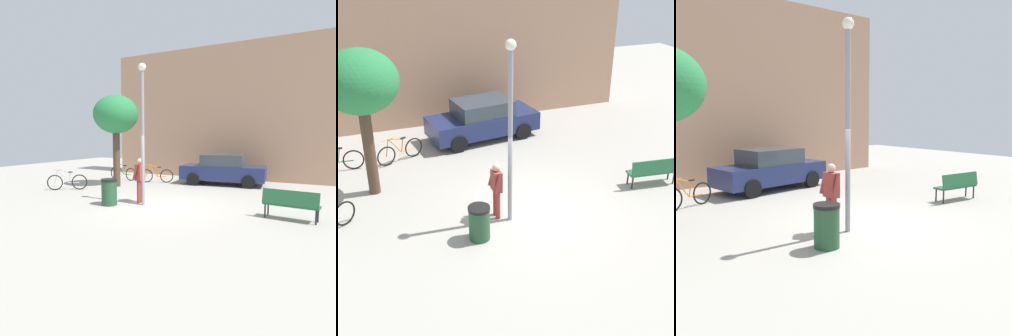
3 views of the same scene
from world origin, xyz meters
TOP-DOWN VIEW (x-y plane):
  - ground_plane at (0.00, 0.00)m, footprint 36.00×36.00m
  - building_facade at (0.00, 8.76)m, footprint 14.80×2.00m
  - lamppost at (-0.70, -0.18)m, footprint 0.28×0.28m
  - person_by_lamppost at (-1.00, 0.09)m, footprint 0.28×0.59m
  - park_bench at (4.26, 0.11)m, footprint 1.65×0.66m
  - bicycle_orange at (-2.96, 4.71)m, footprint 1.69×0.74m
  - parked_car_navy at (0.42, 5.70)m, footprint 4.38×2.23m
  - trash_bin at (-1.78, -0.76)m, footprint 0.58×0.58m

SIDE VIEW (x-z plane):
  - ground_plane at x=0.00m, z-range 0.00..0.00m
  - bicycle_orange at x=-2.96m, z-range -0.10..0.87m
  - trash_bin at x=-1.78m, z-range 0.00..0.96m
  - park_bench at x=4.26m, z-range 0.08..1.01m
  - parked_car_navy at x=0.42m, z-range 0.00..1.55m
  - person_by_lamppost at x=-1.00m, z-range 0.13..1.80m
  - lamppost at x=-0.70m, z-range 0.44..5.46m
  - building_facade at x=0.00m, z-range 0.00..7.63m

